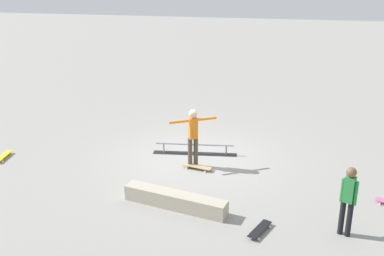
{
  "coord_description": "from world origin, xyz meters",
  "views": [
    {
      "loc": [
        -2.02,
        12.33,
        5.67
      ],
      "look_at": [
        0.09,
        0.14,
        1.0
      ],
      "focal_mm": 44.49,
      "sensor_mm": 36.0,
      "label": 1
    }
  ],
  "objects_px": {
    "loose_skateboard_yellow": "(3,156)",
    "skateboard_main": "(197,167)",
    "bystander_green_shirt": "(348,198)",
    "loose_skateboard_black": "(260,229)",
    "grind_rail": "(195,149)",
    "skate_ledge": "(175,200)",
    "skater_main": "(193,134)"
  },
  "relations": [
    {
      "from": "loose_skateboard_yellow",
      "to": "skateboard_main",
      "type": "bearing_deg",
      "value": -91.1
    },
    {
      "from": "bystander_green_shirt",
      "to": "skateboard_main",
      "type": "bearing_deg",
      "value": 167.56
    },
    {
      "from": "loose_skateboard_black",
      "to": "grind_rail",
      "type": "bearing_deg",
      "value": -127.83
    },
    {
      "from": "skateboard_main",
      "to": "loose_skateboard_yellow",
      "type": "xyz_separation_m",
      "value": [
        5.64,
        0.24,
        0.0
      ]
    },
    {
      "from": "grind_rail",
      "to": "loose_skateboard_black",
      "type": "xyz_separation_m",
      "value": [
        -2.05,
        3.86,
        -0.06
      ]
    },
    {
      "from": "skate_ledge",
      "to": "grind_rail",
      "type": "bearing_deg",
      "value": -88.96
    },
    {
      "from": "skater_main",
      "to": "loose_skateboard_yellow",
      "type": "distance_m",
      "value": 5.58
    },
    {
      "from": "grind_rail",
      "to": "loose_skateboard_yellow",
      "type": "distance_m",
      "value": 5.55
    },
    {
      "from": "grind_rail",
      "to": "skater_main",
      "type": "xyz_separation_m",
      "value": [
        -0.09,
        0.84,
        0.83
      ]
    },
    {
      "from": "loose_skateboard_black",
      "to": "skater_main",
      "type": "bearing_deg",
      "value": -122.72
    },
    {
      "from": "skate_ledge",
      "to": "skater_main",
      "type": "relative_size",
      "value": 1.52
    },
    {
      "from": "grind_rail",
      "to": "loose_skateboard_black",
      "type": "distance_m",
      "value": 4.37
    },
    {
      "from": "skateboard_main",
      "to": "loose_skateboard_yellow",
      "type": "distance_m",
      "value": 5.65
    },
    {
      "from": "bystander_green_shirt",
      "to": "loose_skateboard_black",
      "type": "relative_size",
      "value": 1.93
    },
    {
      "from": "grind_rail",
      "to": "skateboard_main",
      "type": "bearing_deg",
      "value": 98.58
    },
    {
      "from": "grind_rail",
      "to": "skate_ledge",
      "type": "height_order",
      "value": "skate_ledge"
    },
    {
      "from": "bystander_green_shirt",
      "to": "loose_skateboard_yellow",
      "type": "distance_m",
      "value": 9.54
    },
    {
      "from": "grind_rail",
      "to": "skater_main",
      "type": "bearing_deg",
      "value": 91.07
    },
    {
      "from": "skateboard_main",
      "to": "skater_main",
      "type": "bearing_deg",
      "value": 145.57
    },
    {
      "from": "skater_main",
      "to": "loose_skateboard_yellow",
      "type": "height_order",
      "value": "skater_main"
    },
    {
      "from": "loose_skateboard_yellow",
      "to": "skate_ledge",
      "type": "bearing_deg",
      "value": -112.5
    },
    {
      "from": "bystander_green_shirt",
      "to": "loose_skateboard_yellow",
      "type": "relative_size",
      "value": 1.93
    },
    {
      "from": "skateboard_main",
      "to": "bystander_green_shirt",
      "type": "distance_m",
      "value": 4.49
    },
    {
      "from": "skater_main",
      "to": "bystander_green_shirt",
      "type": "relative_size",
      "value": 1.06
    },
    {
      "from": "bystander_green_shirt",
      "to": "loose_skateboard_black",
      "type": "bearing_deg",
      "value": -149.02
    },
    {
      "from": "skateboard_main",
      "to": "loose_skateboard_black",
      "type": "distance_m",
      "value": 3.36
    },
    {
      "from": "skate_ledge",
      "to": "skateboard_main",
      "type": "xyz_separation_m",
      "value": [
        -0.18,
        -2.12,
        -0.11
      ]
    },
    {
      "from": "skate_ledge",
      "to": "bystander_green_shirt",
      "type": "height_order",
      "value": "bystander_green_shirt"
    },
    {
      "from": "grind_rail",
      "to": "skate_ledge",
      "type": "bearing_deg",
      "value": 86.32
    },
    {
      "from": "skater_main",
      "to": "loose_skateboard_black",
      "type": "distance_m",
      "value": 3.71
    },
    {
      "from": "skate_ledge",
      "to": "loose_skateboard_black",
      "type": "distance_m",
      "value": 2.12
    },
    {
      "from": "grind_rail",
      "to": "skateboard_main",
      "type": "relative_size",
      "value": 3.0
    }
  ]
}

